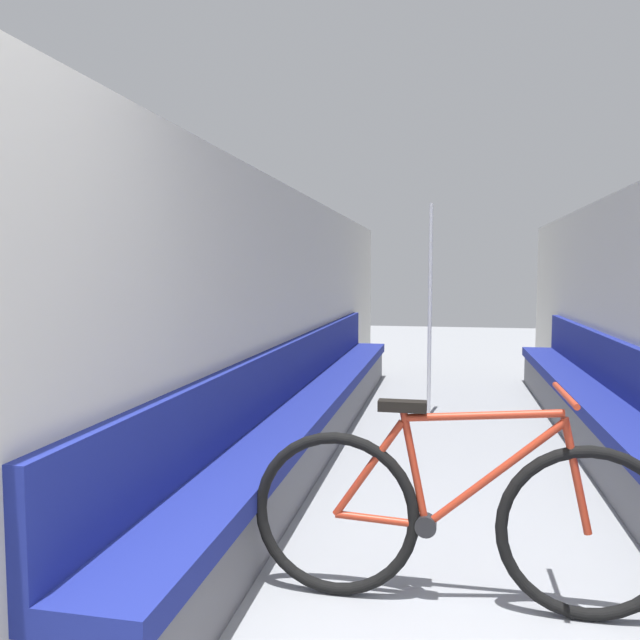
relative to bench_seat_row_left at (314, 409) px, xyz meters
The scene contains 5 objects.
wall_left 0.78m from the bench_seat_row_left, 168.14° to the right, with size 0.10×10.68×2.06m, color beige.
bench_seat_row_left is the anchor object (origin of this frame).
bench_seat_row_right 2.22m from the bench_seat_row_left, ahead, with size 0.42×6.72×0.86m.
bicycle 2.54m from the bench_seat_row_left, 64.59° to the right, with size 1.73×0.46×0.92m.
grab_pole_near 1.63m from the bench_seat_row_left, 53.35° to the left, with size 0.08×0.08×2.04m.
Camera 1 is at (-0.08, -1.07, 1.40)m, focal length 35.00 mm.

